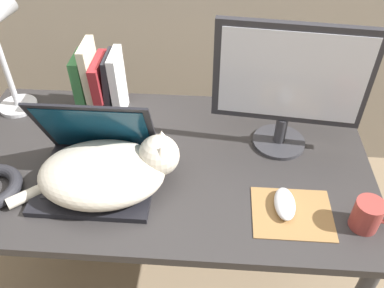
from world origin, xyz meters
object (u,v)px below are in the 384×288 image
book_row (100,84)px  laptop (97,165)px  desk_lamp (0,37)px  mug (368,215)px  cat (109,171)px  computer_mouse (285,204)px  external_monitor (290,84)px

book_row → laptop: bearing=-79.7°
desk_lamp → mug: desk_lamp is taller
cat → computer_mouse: size_ratio=4.09×
external_monitor → mug: bearing=-58.3°
laptop → book_row: laptop is taller
laptop → computer_mouse: 0.53m
computer_mouse → book_row: book_row is taller
external_monitor → desk_lamp: size_ratio=1.01×
desk_lamp → mug: (1.06, -0.41, -0.25)m
laptop → computer_mouse: size_ratio=2.90×
cat → desk_lamp: (-0.38, 0.33, 0.22)m
laptop → mug: laptop is taller
mug → external_monitor: bearing=121.7°
mug → laptop: bearing=170.3°
cat → mug: (0.68, -0.09, -0.02)m
cat → desk_lamp: bearing=139.0°
external_monitor → desk_lamp: 0.88m
desk_lamp → book_row: bearing=5.4°
cat → mug: bearing=-7.1°
cat → mug: size_ratio=4.14×
desk_lamp → mug: 1.16m
external_monitor → computer_mouse: bearing=-92.1°
cat → book_row: (-0.10, 0.35, 0.05)m
desk_lamp → external_monitor: bearing=-6.6°
desk_lamp → mug: bearing=-21.3°
computer_mouse → book_row: size_ratio=0.44×
laptop → external_monitor: bearing=19.3°
laptop → book_row: size_ratio=1.26×
mug → book_row: bearing=150.8°
computer_mouse → desk_lamp: 0.97m
book_row → cat: bearing=-73.8°
external_monitor → book_row: external_monitor is taller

